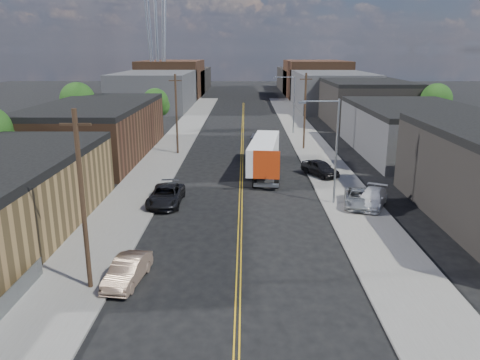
{
  "coord_description": "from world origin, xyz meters",
  "views": [
    {
      "loc": [
        0.34,
        -13.32,
        12.81
      ],
      "look_at": [
        -0.04,
        23.69,
        2.5
      ],
      "focal_mm": 35.0,
      "sensor_mm": 36.0,
      "label": 1
    }
  ],
  "objects_px": {
    "car_left_b": "(127,271)",
    "car_left_c": "(166,195)",
    "car_left_d": "(168,193)",
    "car_right_lot_b": "(372,198)",
    "semi_truck": "(263,152)",
    "car_right_lot_a": "(358,198)",
    "car_right_lot_c": "(320,168)"
  },
  "relations": [
    {
      "from": "car_left_b",
      "to": "car_left_c",
      "type": "bearing_deg",
      "value": 98.27
    },
    {
      "from": "car_left_b",
      "to": "car_left_d",
      "type": "xyz_separation_m",
      "value": [
        -0.1,
        15.23,
        -0.05
      ]
    },
    {
      "from": "car_right_lot_b",
      "to": "semi_truck",
      "type": "bearing_deg",
      "value": 150.73
    },
    {
      "from": "car_right_lot_a",
      "to": "car_left_d",
      "type": "bearing_deg",
      "value": -174.93
    },
    {
      "from": "semi_truck",
      "to": "car_right_lot_b",
      "type": "distance_m",
      "value": 15.0
    },
    {
      "from": "semi_truck",
      "to": "car_left_d",
      "type": "height_order",
      "value": "semi_truck"
    },
    {
      "from": "car_left_b",
      "to": "car_right_lot_b",
      "type": "height_order",
      "value": "car_right_lot_b"
    },
    {
      "from": "car_left_b",
      "to": "car_left_d",
      "type": "distance_m",
      "value": 15.23
    },
    {
      "from": "semi_truck",
      "to": "car_right_lot_c",
      "type": "height_order",
      "value": "semi_truck"
    },
    {
      "from": "car_left_d",
      "to": "car_right_lot_a",
      "type": "xyz_separation_m",
      "value": [
        16.31,
        -1.84,
        0.16
      ]
    },
    {
      "from": "car_left_d",
      "to": "car_right_lot_a",
      "type": "height_order",
      "value": "car_right_lot_a"
    },
    {
      "from": "car_left_c",
      "to": "car_right_lot_b",
      "type": "xyz_separation_m",
      "value": [
        17.4,
        -0.78,
        0.06
      ]
    },
    {
      "from": "car_left_d",
      "to": "car_left_b",
      "type": "bearing_deg",
      "value": -93.23
    },
    {
      "from": "semi_truck",
      "to": "car_right_lot_c",
      "type": "xyz_separation_m",
      "value": [
        5.83,
        -2.2,
        -1.22
      ]
    },
    {
      "from": "semi_truck",
      "to": "car_right_lot_a",
      "type": "bearing_deg",
      "value": -50.84
    },
    {
      "from": "car_right_lot_b",
      "to": "car_right_lot_c",
      "type": "bearing_deg",
      "value": 131.09
    },
    {
      "from": "car_left_c",
      "to": "car_left_d",
      "type": "bearing_deg",
      "value": 90.62
    },
    {
      "from": "car_right_lot_a",
      "to": "car_right_lot_b",
      "type": "bearing_deg",
      "value": 3.09
    },
    {
      "from": "car_left_d",
      "to": "car_right_lot_c",
      "type": "xyz_separation_m",
      "value": [
        14.6,
        8.0,
        0.29
      ]
    },
    {
      "from": "semi_truck",
      "to": "car_left_c",
      "type": "distance_m",
      "value": 14.46
    },
    {
      "from": "car_left_c",
      "to": "car_right_lot_b",
      "type": "height_order",
      "value": "car_left_c"
    },
    {
      "from": "semi_truck",
      "to": "car_left_b",
      "type": "height_order",
      "value": "semi_truck"
    },
    {
      "from": "car_left_b",
      "to": "car_right_lot_c",
      "type": "xyz_separation_m",
      "value": [
        14.5,
        23.23,
        0.23
      ]
    },
    {
      "from": "car_left_c",
      "to": "car_right_lot_a",
      "type": "distance_m",
      "value": 16.32
    },
    {
      "from": "semi_truck",
      "to": "car_right_lot_b",
      "type": "xyz_separation_m",
      "value": [
        8.63,
        -12.2,
        -1.31
      ]
    },
    {
      "from": "car_right_lot_a",
      "to": "car_right_lot_b",
      "type": "height_order",
      "value": "car_right_lot_b"
    },
    {
      "from": "car_left_b",
      "to": "car_right_lot_c",
      "type": "height_order",
      "value": "car_right_lot_c"
    },
    {
      "from": "semi_truck",
      "to": "car_left_d",
      "type": "relative_size",
      "value": 3.2
    },
    {
      "from": "semi_truck",
      "to": "car_left_d",
      "type": "xyz_separation_m",
      "value": [
        -8.77,
        -10.2,
        -1.51
      ]
    },
    {
      "from": "car_right_lot_c",
      "to": "car_left_c",
      "type": "bearing_deg",
      "value": -176.79
    },
    {
      "from": "semi_truck",
      "to": "car_right_lot_a",
      "type": "height_order",
      "value": "semi_truck"
    },
    {
      "from": "car_left_c",
      "to": "car_left_d",
      "type": "relative_size",
      "value": 1.25
    }
  ]
}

